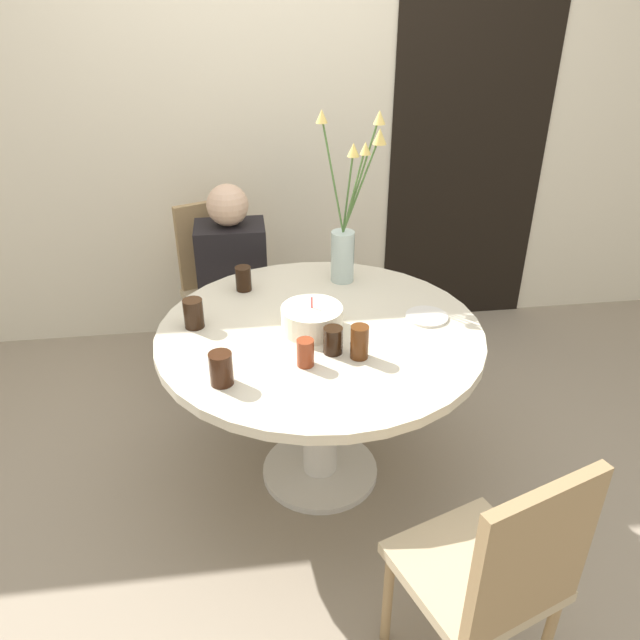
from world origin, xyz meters
The scene contains 16 objects.
ground_plane centered at (0.00, 0.00, 0.00)m, with size 16.00×16.00×0.00m, color gray.
wall_back centered at (0.00, 1.37, 1.30)m, with size 8.00×0.05×2.60m.
doorway_panel centered at (1.02, 1.34, 1.02)m, with size 0.90×0.01×2.05m.
dining_table centered at (0.00, 0.00, 0.59)m, with size 1.26×1.26×0.74m.
chair_far_back centered at (-0.39, 0.97, 0.51)m, with size 0.52×0.52×0.91m.
chair_left_flank centered at (0.35, -0.98, 0.51)m, with size 0.51×0.51×0.91m.
birthday_cake centered at (-0.03, 0.00, 0.78)m, with size 0.24×0.24×0.14m.
flower_vase centered at (0.17, 0.40, 0.97)m, with size 0.27×0.20×0.75m.
side_plate centered at (0.43, 0.03, 0.74)m, with size 0.17×0.17×0.01m.
drink_glass_0 centered at (-0.37, -0.31, 0.79)m, with size 0.08×0.08×0.12m.
drink_glass_1 centered at (-0.48, 0.08, 0.79)m, with size 0.08×0.08×0.12m.
drink_glass_2 centered at (-0.28, 0.38, 0.79)m, with size 0.07×0.07×0.11m.
drink_glass_3 centered at (0.02, -0.17, 0.79)m, with size 0.07×0.07×0.10m.
drink_glass_4 centered at (-0.08, -0.24, 0.79)m, with size 0.06×0.06×0.10m.
drink_glass_5 centered at (0.11, -0.21, 0.80)m, with size 0.07×0.07×0.12m.
person_guest centered at (-0.33, 0.82, 0.50)m, with size 0.34×0.24×1.07m.
Camera 1 is at (-0.27, -2.05, 1.95)m, focal length 35.00 mm.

